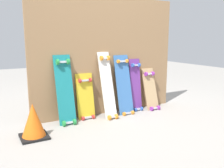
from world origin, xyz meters
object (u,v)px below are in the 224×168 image
object	(u,v)px
skateboard_blue	(124,87)
skateboard_natural	(151,91)
skateboard_purple	(136,87)
skateboard_yellow	(86,99)
traffic_cone	(33,121)
skateboard_teal	(65,92)
skateboard_white	(108,88)

from	to	relation	value
skateboard_blue	skateboard_natural	world-z (taller)	skateboard_blue
skateboard_purple	skateboard_natural	distance (m)	0.25
skateboard_blue	skateboard_natural	distance (m)	0.47
skateboard_yellow	traffic_cone	bearing A→B (deg)	-155.30
skateboard_teal	traffic_cone	size ratio (longest dim) A/B	2.42
skateboard_purple	traffic_cone	xyz separation A→B (m)	(-1.52, -0.34, -0.16)
skateboard_natural	skateboard_teal	bearing A→B (deg)	179.92
traffic_cone	skateboard_teal	bearing A→B (deg)	32.80
skateboard_white	skateboard_blue	world-z (taller)	skateboard_white
skateboard_yellow	skateboard_natural	distance (m)	1.02
skateboard_teal	skateboard_blue	bearing A→B (deg)	0.24
skateboard_yellow	skateboard_blue	distance (m)	0.57
skateboard_natural	traffic_cone	distance (m)	1.78
skateboard_natural	skateboard_purple	bearing A→B (deg)	167.29
skateboard_blue	traffic_cone	world-z (taller)	skateboard_blue
skateboard_natural	traffic_cone	xyz separation A→B (m)	(-1.76, -0.29, -0.08)
skateboard_white	skateboard_teal	bearing A→B (deg)	176.88
skateboard_yellow	skateboard_purple	bearing A→B (deg)	0.13
skateboard_yellow	skateboard_blue	xyz separation A→B (m)	(0.56, -0.05, 0.11)
skateboard_natural	traffic_cone	bearing A→B (deg)	-170.72
skateboard_teal	skateboard_natural	xyz separation A→B (m)	(1.31, -0.00, -0.12)
skateboard_white	skateboard_natural	xyz separation A→B (m)	(0.74, 0.03, -0.13)
skateboard_teal	skateboard_purple	distance (m)	1.08
skateboard_natural	skateboard_yellow	bearing A→B (deg)	177.14
skateboard_yellow	traffic_cone	size ratio (longest dim) A/B	1.76
skateboard_blue	skateboard_purple	world-z (taller)	skateboard_blue
skateboard_blue	skateboard_white	bearing A→B (deg)	-172.78
skateboard_yellow	traffic_cone	distance (m)	0.81
skateboard_white	skateboard_blue	xyz separation A→B (m)	(0.27, 0.03, -0.03)
skateboard_yellow	skateboard_teal	bearing A→B (deg)	-170.28
skateboard_purple	skateboard_natural	size ratio (longest dim) A/B	1.22
skateboard_white	traffic_cone	size ratio (longest dim) A/B	2.48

